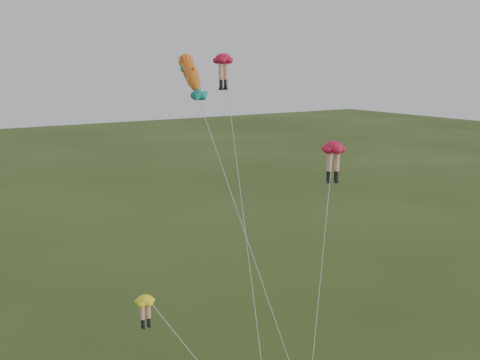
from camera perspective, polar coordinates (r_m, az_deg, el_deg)
legs_kite_red_high at (r=35.24m, az=-1.72°, el=11.95°), size 5.23×12.52×18.78m
legs_kite_red_mid at (r=33.31m, az=9.90°, el=2.84°), size 7.95×7.37×13.48m
legs_kite_yellow at (r=23.05m, az=-9.07°, el=-13.95°), size 5.75×3.29×8.78m
fish_kite at (r=30.82m, az=-5.23°, el=11.09°), size 1.50×12.76×18.94m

